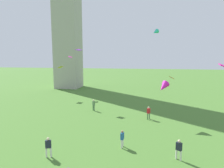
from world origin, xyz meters
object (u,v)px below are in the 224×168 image
kite_flying_0 (61,67)px  kite_flying_3 (163,87)px  kite_flying_1 (79,50)px  person_4 (94,104)px  kite_flying_2 (155,32)px  person_2 (149,112)px  kite_flying_4 (224,66)px  person_1 (48,146)px  person_0 (122,138)px  kite_flying_5 (172,78)px  person_3 (179,148)px  kite_flying_6 (70,57)px

kite_flying_0 → kite_flying_3: (18.68, -12.40, -1.53)m
kite_flying_3 → kite_flying_1: bearing=-171.4°
person_4 → kite_flying_0: (-8.79, 8.29, 5.14)m
person_4 → kite_flying_1: 9.48m
person_4 → kite_flying_2: size_ratio=1.26×
person_2 → kite_flying_4: (7.30, -4.02, 6.38)m
person_1 → person_4: person_4 is taller
person_1 → kite_flying_0: 24.63m
person_2 → kite_flying_1: bearing=-78.6°
person_0 → person_4: person_4 is taller
kite_flying_4 → person_2: bearing=-110.5°
kite_flying_2 → person_1: bearing=-77.2°
person_4 → kite_flying_5: size_ratio=1.62×
person_3 → kite_flying_2: (-1.32, 16.81, 11.09)m
person_0 → person_4: 12.78m
person_2 → person_4: person_4 is taller
kite_flying_0 → kite_flying_4: (24.32, -15.16, 1.22)m
person_3 → kite_flying_0: bearing=-9.6°
person_1 → kite_flying_6: (-7.50, 24.90, 7.14)m
person_2 → person_3: bearing=51.5°
person_0 → kite_flying_4: 12.61m
kite_flying_2 → kite_flying_6: kite_flying_2 is taller
person_0 → kite_flying_4: kite_flying_4 is taller
kite_flying_6 → person_3: bearing=24.5°
person_2 → kite_flying_3: size_ratio=0.92×
person_0 → person_1: person_1 is taller
person_2 → kite_flying_3: kite_flying_3 is taller
person_3 → kite_flying_6: 30.59m
person_0 → person_4: size_ratio=0.93×
kite_flying_2 → kite_flying_6: (-16.78, 6.79, -3.95)m
kite_flying_2 → kite_flying_3: kite_flying_2 is taller
person_4 → kite_flying_5: (12.32, 6.85, 3.58)m
kite_flying_0 → kite_flying_2: kite_flying_2 is taller
kite_flying_4 → kite_flying_0: bearing=-113.6°
person_1 → person_4: bearing=-104.8°
person_2 → person_0: bearing=22.7°
kite_flying_0 → person_1: bearing=31.2°
kite_flying_1 → kite_flying_3: size_ratio=0.69×
kite_flying_2 → kite_flying_3: 10.98m
person_2 → kite_flying_1: kite_flying_1 is taller
person_0 → kite_flying_5: bearing=170.0°
kite_flying_6 → person_4: bearing=22.6°
kite_flying_0 → kite_flying_5: kite_flying_0 is taller
kite_flying_1 → kite_flying_4: size_ratio=0.99×
kite_flying_1 → kite_flying_4: (18.75, -10.04, -1.97)m
person_0 → kite_flying_4: size_ratio=1.24×
person_2 → person_4: bearing=-69.9°
kite_flying_1 → kite_flying_3: kite_flying_1 is taller
person_2 → kite_flying_4: bearing=100.3°
person_0 → kite_flying_0: (-14.48, 19.74, 5.21)m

